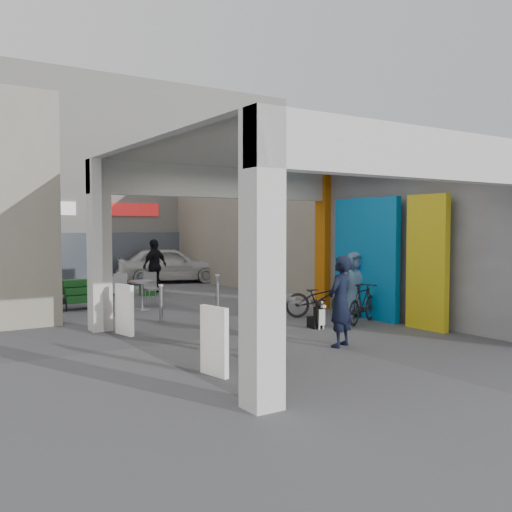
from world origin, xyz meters
TOP-DOWN VIEW (x-y plane):
  - ground at (0.00, 0.00)m, footprint 90.00×90.00m
  - arcade_canopy at (0.54, -0.82)m, footprint 6.40×6.45m
  - far_building at (-0.00, 13.99)m, footprint 18.00×4.08m
  - plaza_bldg_right at (4.50, 7.50)m, footprint 2.00×9.00m
  - bollard_left at (-1.52, 2.31)m, footprint 0.09×0.09m
  - bollard_center at (0.00, 2.44)m, footprint 0.09×0.09m
  - bollard_right at (1.72, 2.54)m, footprint 0.09×0.09m
  - advert_board_near at (-2.75, -2.39)m, footprint 0.18×0.56m
  - advert_board_far at (-2.75, 1.26)m, footprint 0.20×0.55m
  - cafe_set at (-1.26, 4.65)m, footprint 1.47×1.19m
  - produce_stand at (-2.42, 5.25)m, footprint 1.15×0.63m
  - crate_stack at (0.12, 7.08)m, footprint 0.48×0.39m
  - border_collie at (0.89, -0.26)m, footprint 0.23×0.46m
  - man_with_dog at (0.08, -1.88)m, footprint 0.69×0.58m
  - man_back_turned at (-1.42, -1.95)m, footprint 0.88×0.70m
  - man_elderly at (2.60, 0.45)m, footprint 0.85×0.66m
  - man_crates at (0.59, 7.62)m, footprint 1.10×0.80m
  - bicycle_front at (1.94, 0.92)m, footprint 1.82×1.17m
  - bicycle_rear at (2.13, -0.30)m, footprint 1.53×0.99m
  - white_van at (2.41, 10.48)m, footprint 4.30×2.83m

SIDE VIEW (x-z plane):
  - ground at x=0.00m, z-range 0.00..0.00m
  - border_collie at x=0.89m, z-range -0.07..0.57m
  - crate_stack at x=0.12m, z-range 0.00..0.56m
  - produce_stand at x=-2.42m, z-range -0.08..0.68m
  - cafe_set at x=-1.26m, z-range -0.13..0.76m
  - bollard_left at x=-1.52m, z-range 0.00..0.82m
  - bicycle_rear at x=2.13m, z-range 0.00..0.89m
  - bollard_right at x=1.72m, z-range 0.00..0.90m
  - bicycle_front at x=1.94m, z-range 0.00..0.90m
  - bollard_center at x=0.00m, z-range 0.00..0.97m
  - advert_board_near at x=-2.75m, z-range 0.01..1.01m
  - advert_board_far at x=-2.75m, z-range 0.01..1.01m
  - white_van at x=2.41m, z-range 0.00..1.36m
  - man_elderly at x=2.60m, z-range 0.00..1.55m
  - man_with_dog at x=0.08m, z-range 0.00..1.62m
  - man_crates at x=0.59m, z-range 0.00..1.73m
  - man_back_turned at x=-1.42m, z-range 0.00..1.76m
  - arcade_canopy at x=0.54m, z-range -0.90..5.50m
  - plaza_bldg_right at x=4.50m, z-range 0.00..5.00m
  - far_building at x=0.00m, z-range -0.01..7.99m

